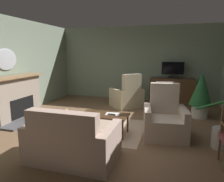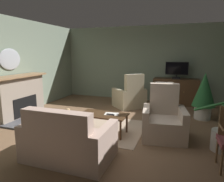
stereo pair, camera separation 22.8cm
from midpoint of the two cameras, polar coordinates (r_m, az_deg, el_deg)
ground_plane at (r=4.78m, az=0.14°, el=-11.41°), size 6.50×7.53×0.04m
wall_back at (r=7.85m, az=8.69°, el=7.62°), size 6.50×0.10×2.76m
wall_left at (r=6.12m, az=-27.55°, el=5.75°), size 0.10×7.53×2.76m
rug_central at (r=4.97m, az=-3.15°, el=-10.22°), size 2.24×1.69×0.01m
fireplace at (r=6.15m, az=-23.33°, el=-1.65°), size 0.84×1.76×1.18m
wall_mirror_oval at (r=6.21m, az=-25.75°, el=8.05°), size 0.06×0.73×0.58m
tv_cabinet at (r=7.47m, az=18.22°, el=-0.29°), size 1.51×0.56×0.90m
television at (r=7.32m, az=18.56°, el=5.65°), size 0.75×0.20×0.57m
coffee_table at (r=4.51m, az=-0.98°, el=-7.09°), size 1.06×0.57×0.45m
tv_remote at (r=4.42m, az=1.04°, el=-6.62°), size 0.17×0.06×0.02m
folded_newspaper at (r=4.49m, az=1.33°, el=-6.45°), size 0.33×0.26×0.01m
sofa_floral at (r=3.55m, az=-10.48°, el=-13.86°), size 1.44×0.90×0.93m
armchair_by_fireplace at (r=4.50m, az=15.76°, el=-8.17°), size 0.98×0.94×1.14m
armchair_facing_sofa at (r=6.72m, az=6.02°, el=-1.69°), size 1.20×1.20×1.14m
potted_plant_on_hearth_side at (r=6.01m, az=25.42°, el=-0.61°), size 0.60×0.60×1.27m
potted_plant_leafy_by_curtain at (r=4.36m, az=29.65°, el=-11.48°), size 0.87×0.70×0.91m
cat at (r=5.89m, az=-11.57°, el=-6.09°), size 0.31×0.67×0.21m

